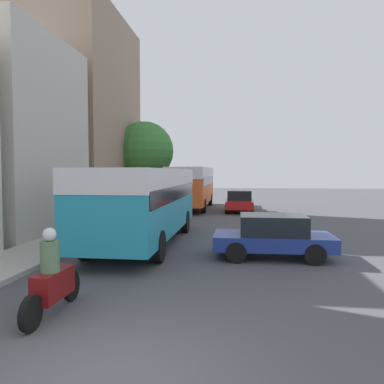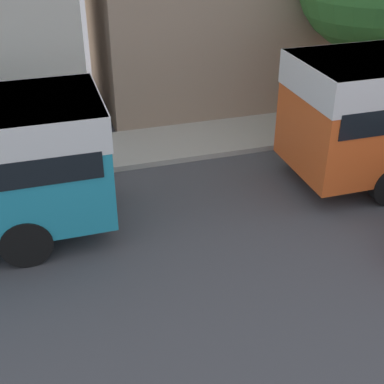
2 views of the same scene
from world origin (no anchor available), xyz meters
The scene contains 0 objects.
Camera 2 is at (8.16, 12.99, 6.53)m, focal length 50.00 mm.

